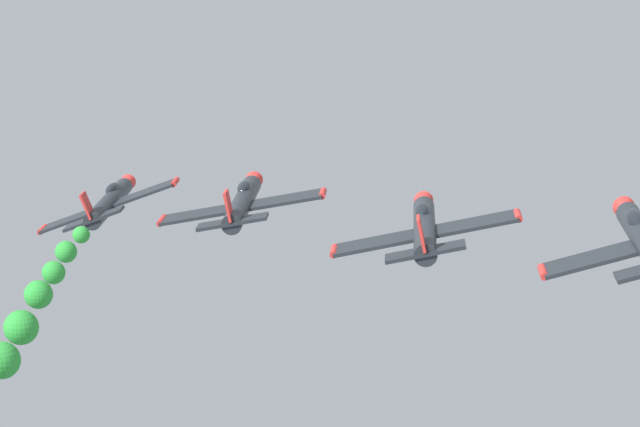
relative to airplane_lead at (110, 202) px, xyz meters
The scene contains 3 objects.
airplane_lead is the anchor object (origin of this frame).
airplane_left_inner 13.18m from the airplane_lead, 41.85° to the right, with size 9.46×10.35×2.92m.
airplane_right_inner 25.71m from the airplane_lead, 39.36° to the right, with size 9.41×10.35×3.05m.
Camera 1 is at (4.56, -65.74, 122.67)m, focal length 71.76 mm.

